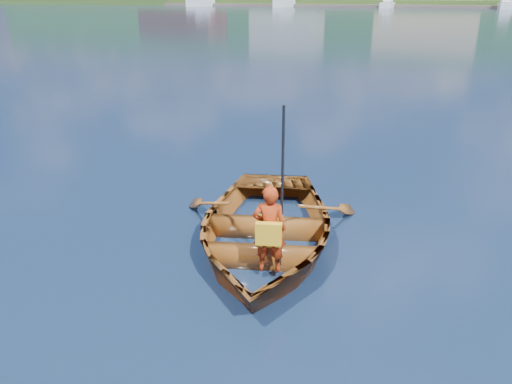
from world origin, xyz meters
TOP-DOWN VIEW (x-y plane):
  - ground at (0.00, 0.00)m, footprint 600.00×600.00m
  - rowboat at (0.65, -0.19)m, footprint 3.97×4.83m
  - child_paddler at (1.03, -1.02)m, footprint 0.50×0.41m
  - dock at (-7.69, 148.00)m, footprint 160.05×8.50m
  - marina_yachts at (-7.97, 143.33)m, footprint 147.27×13.09m

SIDE VIEW (x-z plane):
  - ground at x=0.00m, z-range 0.00..0.00m
  - rowboat at x=0.65m, z-range -0.15..0.72m
  - dock at x=-7.69m, z-range 0.00..0.80m
  - child_paddler at x=1.03m, z-range -0.39..1.82m
  - marina_yachts at x=-7.97m, z-range -0.85..3.58m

